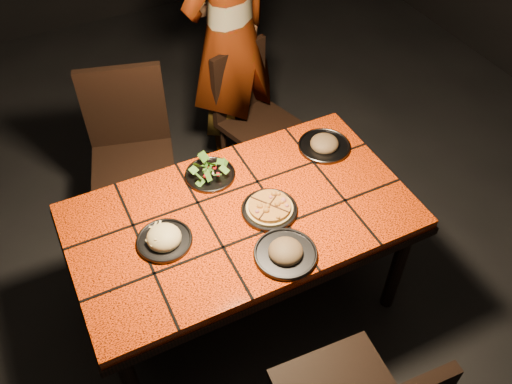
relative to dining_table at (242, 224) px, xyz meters
name	(u,v)px	position (x,y,z in m)	size (l,w,h in m)	color
room_shell	(237,78)	(0.00, 0.00, 0.83)	(6.04, 7.04, 3.08)	black
dining_table	(242,224)	(0.00, 0.00, 0.00)	(1.62, 0.92, 0.75)	#F64007
chair_far_left	(130,144)	(-0.29, 0.89, -0.08)	(0.57, 0.57, 1.03)	black
chair_far_right	(250,109)	(0.51, 0.96, -0.14)	(0.52, 0.52, 0.92)	black
diner	(230,37)	(0.47, 1.15, 0.28)	(0.69, 0.45, 1.90)	brown
plate_pizza	(270,208)	(0.12, -0.05, 0.10)	(0.31, 0.31, 0.04)	#38383D
plate_pasta	(164,239)	(-0.38, -0.01, 0.10)	(0.25, 0.25, 0.08)	#38383D
plate_salad	(210,172)	(-0.04, 0.29, 0.10)	(0.25, 0.25, 0.07)	#38383D
plate_mushroom_a	(286,252)	(0.07, -0.31, 0.10)	(0.28, 0.28, 0.09)	#38383D
plate_mushroom_b	(324,144)	(0.59, 0.23, 0.10)	(0.28, 0.28, 0.09)	#38383D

